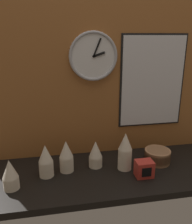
% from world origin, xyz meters
% --- Properties ---
extents(ground_plane, '(1.60, 0.56, 0.04)m').
position_xyz_m(ground_plane, '(0.00, 0.00, -0.02)').
color(ground_plane, black).
extents(wall_tiled_back, '(1.60, 0.03, 1.05)m').
position_xyz_m(wall_tiled_back, '(0.00, 0.27, 0.53)').
color(wall_tiled_back, '#A3602D').
rests_on(wall_tiled_back, ground_plane).
extents(cup_stack_far_left, '(0.08, 0.08, 0.17)m').
position_xyz_m(cup_stack_far_left, '(-0.58, -0.09, 0.09)').
color(cup_stack_far_left, beige).
rests_on(cup_stack_far_left, ground_plane).
extents(cup_stack_center, '(0.08, 0.08, 0.17)m').
position_xyz_m(cup_stack_center, '(-0.09, 0.06, 0.09)').
color(cup_stack_center, beige).
rests_on(cup_stack_center, ground_plane).
extents(cup_stack_center_left, '(0.08, 0.08, 0.20)m').
position_xyz_m(cup_stack_center_left, '(-0.27, 0.04, 0.10)').
color(cup_stack_center_left, beige).
rests_on(cup_stack_center_left, ground_plane).
extents(cup_stack_left, '(0.08, 0.08, 0.20)m').
position_xyz_m(cup_stack_left, '(-0.39, 0.01, 0.10)').
color(cup_stack_left, beige).
rests_on(cup_stack_left, ground_plane).
extents(cup_stack_center_right, '(0.08, 0.08, 0.24)m').
position_xyz_m(cup_stack_center_right, '(0.08, -0.00, 0.12)').
color(cup_stack_center_right, beige).
rests_on(cup_stack_center_right, ground_plane).
extents(bowl_stack_right, '(0.17, 0.17, 0.09)m').
position_xyz_m(bowl_stack_right, '(0.32, 0.04, 0.05)').
color(bowl_stack_right, '#996B47').
rests_on(bowl_stack_right, ground_plane).
extents(wall_clock, '(0.31, 0.03, 0.31)m').
position_xyz_m(wall_clock, '(-0.07, 0.23, 0.67)').
color(wall_clock, white).
extents(menu_board, '(0.45, 0.01, 0.62)m').
position_xyz_m(menu_board, '(0.33, 0.24, 0.49)').
color(menu_board, black).
extents(napkin_dispenser, '(0.10, 0.08, 0.10)m').
position_xyz_m(napkin_dispenser, '(0.17, -0.10, 0.05)').
color(napkin_dispenser, red).
rests_on(napkin_dispenser, ground_plane).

